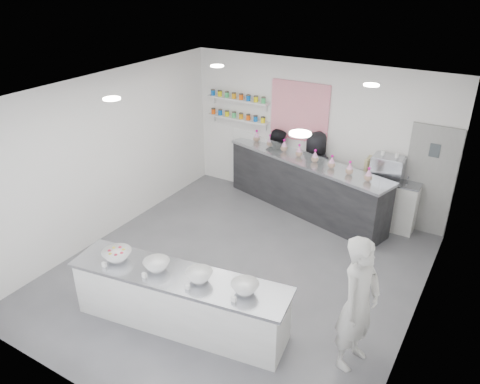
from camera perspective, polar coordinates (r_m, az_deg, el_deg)
name	(u,v)px	position (r m, az deg, el deg)	size (l,w,h in m)	color
floor	(238,272)	(7.92, -0.24, -9.75)	(6.00, 6.00, 0.00)	#515156
ceiling	(238,95)	(6.61, -0.29, 11.78)	(6.00, 6.00, 0.00)	white
back_wall	(315,136)	(9.63, 9.08, 6.82)	(5.50, 5.50, 0.00)	white
left_wall	(107,157)	(8.76, -15.88, 4.13)	(6.00, 6.00, 0.00)	white
right_wall	(425,241)	(6.35, 21.61, -5.61)	(6.00, 6.00, 0.00)	white
back_door	(429,181)	(9.24, 22.04, 1.28)	(0.88, 0.04, 2.10)	gray
pattern_panel	(299,112)	(9.60, 7.26, 9.70)	(1.25, 0.03, 1.20)	#EB1F4A
jar_shelf_lower	(238,119)	(10.26, -0.25, 8.94)	(1.45, 0.22, 0.04)	silver
jar_shelf_upper	(238,100)	(10.14, -0.25, 11.20)	(1.45, 0.22, 0.04)	silver
preserve_jars	(237,106)	(10.16, -0.31, 10.41)	(1.45, 0.10, 0.56)	#F9540A
downlight_0	(112,99)	(6.72, -15.37, 10.91)	(0.24, 0.24, 0.02)	white
downlight_1	(300,134)	(5.15, 7.35, 7.08)	(0.24, 0.24, 0.02)	white
downlight_2	(217,66)	(8.67, -2.82, 15.10)	(0.24, 0.24, 0.02)	white
downlight_3	(371,85)	(7.52, 15.72, 12.45)	(0.24, 0.24, 0.02)	white
prep_counter	(180,300)	(6.72, -7.37, -12.97)	(3.13, 0.71, 0.85)	beige
back_bar	(305,185)	(9.60, 7.91, 0.80)	(3.68, 0.67, 1.14)	black
sneeze_guard	(296,156)	(9.08, 6.89, 4.34)	(3.62, 0.02, 0.31)	white
espresso_ledge	(381,202)	(9.41, 16.83, -1.19)	(1.33, 0.42, 0.99)	beige
espresso_machine	(388,168)	(9.11, 17.57, 2.77)	(0.58, 0.40, 0.44)	#93969E
cup_stacks	(370,168)	(9.20, 15.57, 2.89)	(0.24, 0.24, 0.33)	tan
prep_bowls	(178,271)	(6.42, -7.62, -9.50)	(2.32, 0.47, 0.15)	white
label_cards	(149,291)	(6.19, -11.06, -11.82)	(2.01, 0.04, 0.07)	white
cookie_bags	(307,153)	(9.32, 8.17, 4.70)	(2.94, 0.14, 0.26)	#FB96D5
woman_prep	(358,304)	(6.02, 14.23, -13.10)	(0.67, 0.44, 1.84)	beige
staff_left	(276,164)	(10.01, 4.43, 3.42)	(0.76, 0.59, 1.56)	black
staff_right	(314,171)	(9.67, 9.04, 2.60)	(0.81, 0.52, 1.65)	black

